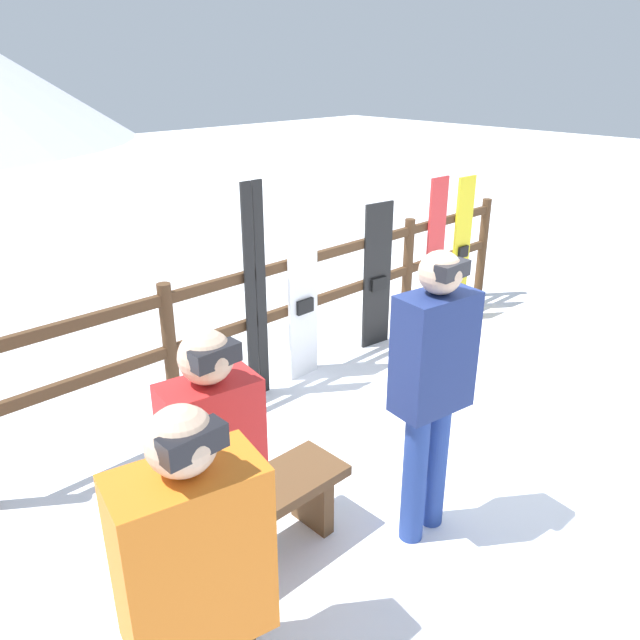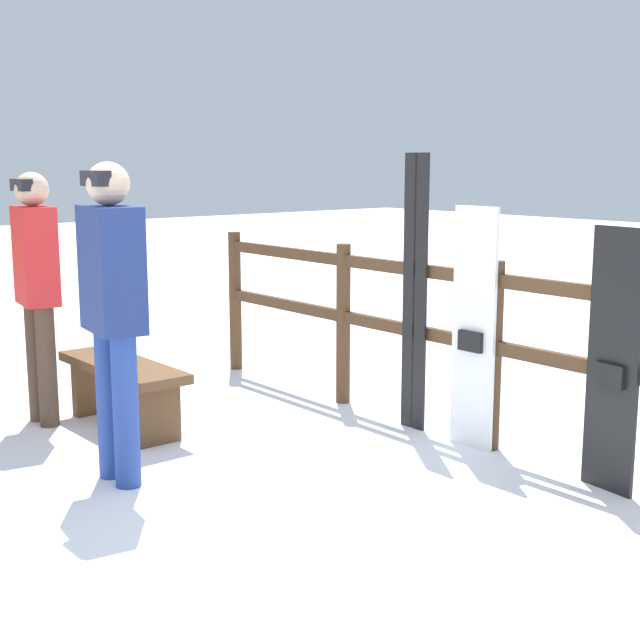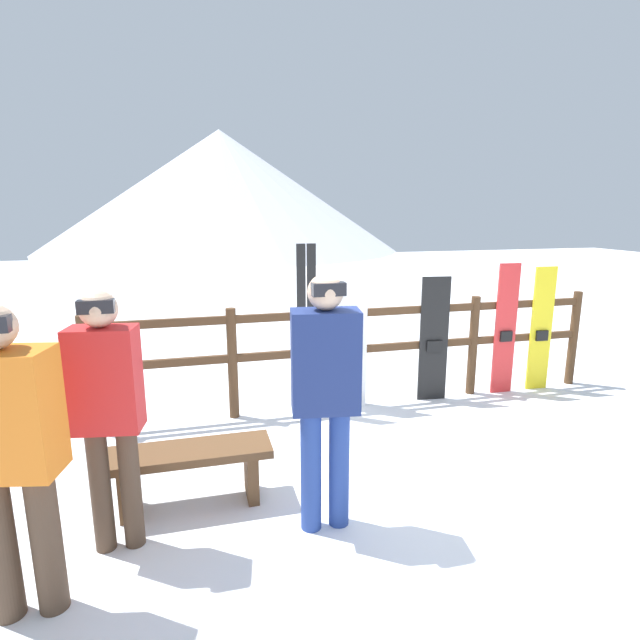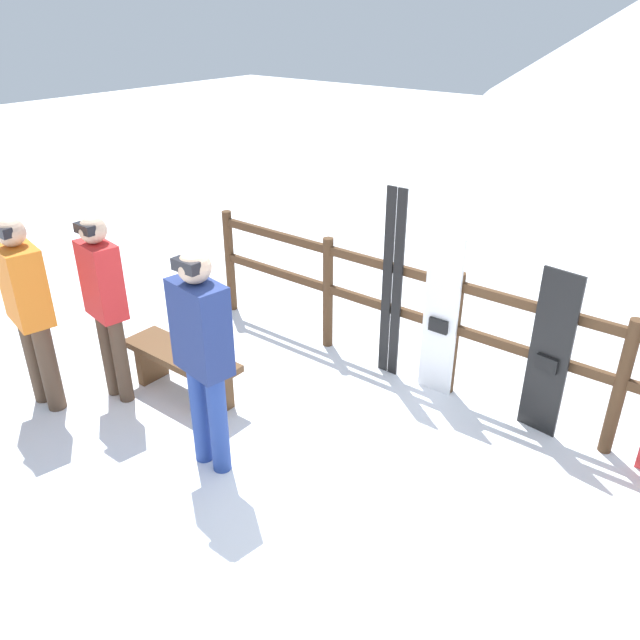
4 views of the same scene
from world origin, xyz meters
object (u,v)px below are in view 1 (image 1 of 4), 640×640
at_px(person_red, 216,480).
at_px(ski_pair_black, 256,294).
at_px(snowboard_black_stripe, 377,277).
at_px(person_orange, 197,596).
at_px(snowboard_yellow, 462,245).
at_px(bench, 253,515).
at_px(person_navy, 432,380).
at_px(snowboard_white, 303,298).
at_px(snowboard_red, 435,252).

relative_size(person_red, ski_pair_black, 0.93).
relative_size(person_red, snowboard_black_stripe, 1.18).
height_order(person_orange, snowboard_yellow, person_orange).
height_order(bench, snowboard_yellow, snowboard_yellow).
distance_m(bench, person_red, 0.86).
distance_m(person_orange, person_red, 0.59).
relative_size(person_navy, snowboard_black_stripe, 1.23).
xyz_separation_m(ski_pair_black, snowboard_white, (0.49, -0.00, -0.16)).
xyz_separation_m(person_navy, snowboard_red, (2.63, 1.91, -0.25)).
height_order(ski_pair_black, snowboard_yellow, ski_pair_black).
bearing_deg(person_orange, ski_pair_black, 48.15).
xyz_separation_m(person_navy, ski_pair_black, (0.32, 1.92, -0.12)).
height_order(person_orange, ski_pair_black, ski_pair_black).
bearing_deg(snowboard_white, person_red, -139.70).
relative_size(snowboard_white, snowboard_red, 0.96).
xyz_separation_m(person_orange, person_red, (0.38, 0.44, 0.01)).
xyz_separation_m(person_navy, snowboard_white, (0.81, 1.91, -0.27)).
bearing_deg(bench, person_navy, -28.74).
bearing_deg(person_red, bench, 39.12).
distance_m(snowboard_white, snowboard_black_stripe, 0.94).
bearing_deg(bench, person_orange, -135.78).
bearing_deg(snowboard_yellow, snowboard_black_stripe, -180.00).
relative_size(person_navy, snowboard_white, 1.18).
relative_size(person_orange, ski_pair_black, 0.94).
bearing_deg(snowboard_red, bench, -157.66).
bearing_deg(snowboard_yellow, snowboard_red, 179.99).
height_order(snowboard_white, snowboard_black_stripe, snowboard_white).
relative_size(person_navy, ski_pair_black, 0.97).
xyz_separation_m(person_red, person_navy, (1.30, -0.12, 0.03)).
xyz_separation_m(ski_pair_black, snowboard_black_stripe, (1.43, -0.00, -0.19)).
distance_m(person_orange, snowboard_yellow, 5.29).
distance_m(person_orange, ski_pair_black, 3.01).
relative_size(person_navy, snowboard_yellow, 1.17).
relative_size(ski_pair_black, snowboard_yellow, 1.21).
bearing_deg(person_navy, bench, 151.26).
height_order(snowboard_white, snowboard_red, snowboard_red).
relative_size(ski_pair_black, snowboard_red, 1.17).
xyz_separation_m(person_navy, snowboard_black_stripe, (1.75, 1.91, -0.31)).
bearing_deg(snowboard_red, snowboard_white, -180.00).
bearing_deg(snowboard_white, snowboard_black_stripe, -0.00).
height_order(snowboard_red, snowboard_yellow, snowboard_red).
distance_m(person_orange, snowboard_red, 4.87).
bearing_deg(snowboard_red, person_navy, -144.00).
xyz_separation_m(bench, snowboard_red, (3.50, 1.44, 0.43)).
bearing_deg(person_red, person_navy, -5.23).
xyz_separation_m(person_red, snowboard_white, (2.11, 1.79, -0.24)).
bearing_deg(person_orange, snowboard_yellow, 25.01).
bearing_deg(snowboard_black_stripe, person_orange, -146.92).
bearing_deg(snowboard_black_stripe, ski_pair_black, 179.86).
bearing_deg(person_navy, ski_pair_black, 80.55).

